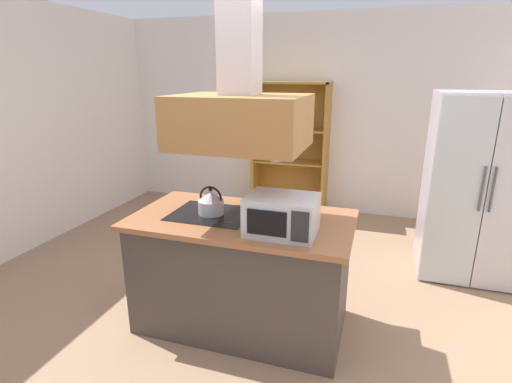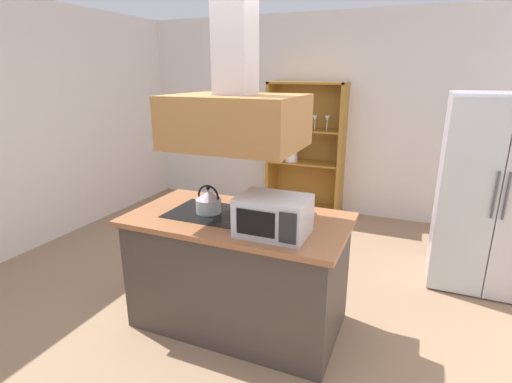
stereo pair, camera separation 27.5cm
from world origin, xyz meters
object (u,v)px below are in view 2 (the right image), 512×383
at_px(cutting_board, 290,215).
at_px(microwave, 273,216).
at_px(refrigerator, 492,193).
at_px(kettle, 208,201).
at_px(dish_cabinet, 306,156).

height_order(cutting_board, microwave, microwave).
xyz_separation_m(refrigerator, kettle, (-2.09, -1.49, 0.11)).
xyz_separation_m(cutting_board, microwave, (-0.00, -0.36, 0.12)).
xyz_separation_m(dish_cabinet, kettle, (0.02, -2.77, 0.19)).
height_order(dish_cabinet, kettle, dish_cabinet).
distance_m(kettle, cutting_board, 0.63).
relative_size(refrigerator, kettle, 8.14).
height_order(refrigerator, dish_cabinet, dish_cabinet).
bearing_deg(kettle, microwave, -18.09).
relative_size(kettle, cutting_board, 0.64).
distance_m(dish_cabinet, microwave, 3.04).
distance_m(refrigerator, dish_cabinet, 2.47).
bearing_deg(kettle, dish_cabinet, 90.39).
distance_m(refrigerator, kettle, 2.57).
relative_size(refrigerator, microwave, 3.85).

